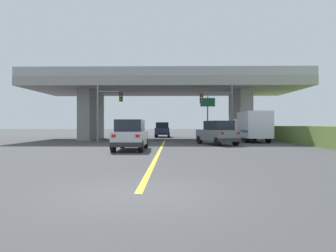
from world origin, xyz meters
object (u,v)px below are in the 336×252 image
at_px(box_truck, 252,126).
at_px(highway_sign, 208,108).
at_px(suv_lead, 131,135).
at_px(traffic_signal_farside, 106,106).
at_px(suv_crossing, 217,133).
at_px(sedan_oncoming, 162,130).
at_px(traffic_signal_nearside, 221,106).

xyz_separation_m(box_truck, highway_sign, (-4.04, 2.93, 1.98)).
distance_m(suv_lead, traffic_signal_farside, 10.02).
xyz_separation_m(suv_crossing, sedan_oncoming, (-5.17, 15.64, 0.00)).
distance_m(suv_lead, suv_crossing, 8.47).
relative_size(suv_crossing, traffic_signal_nearside, 0.87).
bearing_deg(traffic_signal_farside, suv_lead, -67.66).
bearing_deg(suv_crossing, box_truck, 28.20).
bearing_deg(box_truck, traffic_signal_farside, -175.89).
bearing_deg(traffic_signal_farside, box_truck, 4.11).
height_order(suv_lead, box_truck, box_truck).
relative_size(traffic_signal_nearside, highway_sign, 1.15).
bearing_deg(suv_lead, sedan_oncoming, 86.26).
xyz_separation_m(box_truck, traffic_signal_nearside, (-3.33, -1.55, 1.88)).
relative_size(sedan_oncoming, traffic_signal_farside, 0.85).
xyz_separation_m(suv_lead, highway_sign, (6.62, 12.94, 2.53)).
distance_m(box_truck, sedan_oncoming, 14.42).
bearing_deg(highway_sign, suv_crossing, -90.59).
distance_m(traffic_signal_nearside, traffic_signal_farside, 11.03).
xyz_separation_m(sedan_oncoming, traffic_signal_farside, (-5.06, -12.05, 2.48)).
bearing_deg(highway_sign, traffic_signal_nearside, -80.94).
xyz_separation_m(suv_lead, box_truck, (10.66, 10.01, 0.55)).
distance_m(suv_lead, box_truck, 14.63).
bearing_deg(box_truck, suv_crossing, -131.75).
distance_m(traffic_signal_farside, highway_sign, 11.04).
height_order(box_truck, traffic_signal_farside, traffic_signal_farside).
xyz_separation_m(box_truck, traffic_signal_farside, (-14.35, -1.03, 1.93)).
bearing_deg(box_truck, suv_lead, -136.82).
height_order(suv_lead, traffic_signal_farside, traffic_signal_farside).
bearing_deg(suv_crossing, traffic_signal_farside, 140.62).
distance_m(suv_crossing, highway_sign, 7.97).
xyz_separation_m(traffic_signal_nearside, highway_sign, (-0.71, 4.48, 0.10)).
bearing_deg(traffic_signal_farside, traffic_signal_nearside, -2.67).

